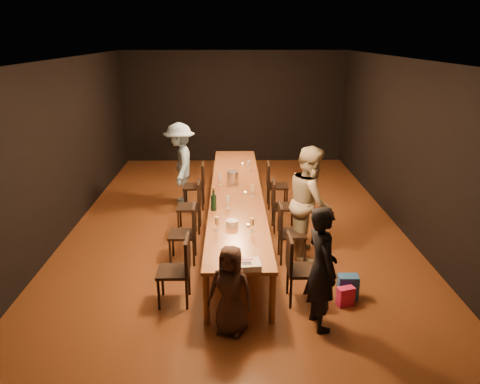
{
  "coord_description": "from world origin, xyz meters",
  "views": [
    {
      "loc": [
        -0.09,
        -7.85,
        3.38
      ],
      "look_at": [
        0.05,
        -0.79,
        1.0
      ],
      "focal_mm": 35.0,
      "sensor_mm": 36.0,
      "label": 1
    }
  ],
  "objects_px": {
    "woman_tan": "(310,202)",
    "birthday_cake": "(247,265)",
    "chair_right_0": "(304,269)",
    "plate_stack": "(232,224)",
    "chair_right_2": "(284,206)",
    "ice_bucket": "(233,177)",
    "champagne_bottle": "(214,199)",
    "chair_left_0": "(173,271)",
    "chair_right_3": "(277,185)",
    "child": "(231,290)",
    "chair_right_1": "(292,233)",
    "chair_left_1": "(182,233)",
    "woman_birthday": "(321,268)",
    "chair_left_2": "(189,206)",
    "chair_left_3": "(194,186)",
    "man_blue": "(180,164)",
    "table": "(236,194)"
  },
  "relations": [
    {
      "from": "chair_right_1",
      "to": "chair_left_3",
      "type": "bearing_deg",
      "value": -144.69
    },
    {
      "from": "chair_right_1",
      "to": "ice_bucket",
      "type": "relative_size",
      "value": 4.02
    },
    {
      "from": "chair_right_2",
      "to": "chair_left_0",
      "type": "bearing_deg",
      "value": -35.31
    },
    {
      "from": "birthday_cake",
      "to": "chair_left_3",
      "type": "bearing_deg",
      "value": 97.25
    },
    {
      "from": "chair_right_3",
      "to": "chair_right_1",
      "type": "bearing_deg",
      "value": -0.0
    },
    {
      "from": "chair_right_3",
      "to": "ice_bucket",
      "type": "xyz_separation_m",
      "value": [
        -0.91,
        -0.74,
        0.4
      ]
    },
    {
      "from": "chair_right_2",
      "to": "man_blue",
      "type": "bearing_deg",
      "value": -127.31
    },
    {
      "from": "chair_right_0",
      "to": "plate_stack",
      "type": "height_order",
      "value": "chair_right_0"
    },
    {
      "from": "chair_left_2",
      "to": "birthday_cake",
      "type": "distance_m",
      "value": 3.04
    },
    {
      "from": "chair_right_0",
      "to": "champagne_bottle",
      "type": "xyz_separation_m",
      "value": [
        -1.22,
        1.46,
        0.47
      ]
    },
    {
      "from": "chair_right_2",
      "to": "ice_bucket",
      "type": "distance_m",
      "value": 1.1
    },
    {
      "from": "chair_left_2",
      "to": "champagne_bottle",
      "type": "height_order",
      "value": "champagne_bottle"
    },
    {
      "from": "woman_tan",
      "to": "child",
      "type": "height_order",
      "value": "woman_tan"
    },
    {
      "from": "chair_left_1",
      "to": "woman_birthday",
      "type": "height_order",
      "value": "woman_birthday"
    },
    {
      "from": "woman_birthday",
      "to": "plate_stack",
      "type": "bearing_deg",
      "value": 24.22
    },
    {
      "from": "chair_right_2",
      "to": "chair_left_2",
      "type": "xyz_separation_m",
      "value": [
        -1.7,
        0.0,
        0.0
      ]
    },
    {
      "from": "chair_right_1",
      "to": "plate_stack",
      "type": "bearing_deg",
      "value": -65.58
    },
    {
      "from": "table",
      "to": "woman_birthday",
      "type": "distance_m",
      "value": 3.11
    },
    {
      "from": "chair_right_1",
      "to": "chair_left_3",
      "type": "distance_m",
      "value": 2.94
    },
    {
      "from": "table",
      "to": "chair_right_1",
      "type": "height_order",
      "value": "chair_right_1"
    },
    {
      "from": "child",
      "to": "table",
      "type": "bearing_deg",
      "value": 107.71
    },
    {
      "from": "chair_left_2",
      "to": "woman_tan",
      "type": "bearing_deg",
      "value": -115.96
    },
    {
      "from": "champagne_bottle",
      "to": "birthday_cake",
      "type": "bearing_deg",
      "value": -76.66
    },
    {
      "from": "birthday_cake",
      "to": "chair_left_0",
      "type": "bearing_deg",
      "value": 147.53
    },
    {
      "from": "chair_right_3",
      "to": "child",
      "type": "height_order",
      "value": "child"
    },
    {
      "from": "woman_tan",
      "to": "birthday_cake",
      "type": "relative_size",
      "value": 5.18
    },
    {
      "from": "woman_birthday",
      "to": "champagne_bottle",
      "type": "xyz_separation_m",
      "value": [
        -1.33,
        2.02,
        0.17
      ]
    },
    {
      "from": "chair_left_1",
      "to": "champagne_bottle",
      "type": "relative_size",
      "value": 2.45
    },
    {
      "from": "woman_tan",
      "to": "birthday_cake",
      "type": "bearing_deg",
      "value": 155.27
    },
    {
      "from": "child",
      "to": "chair_left_0",
      "type": "bearing_deg",
      "value": 158.29
    },
    {
      "from": "chair_left_3",
      "to": "man_blue",
      "type": "height_order",
      "value": "man_blue"
    },
    {
      "from": "chair_left_2",
      "to": "woman_tan",
      "type": "relative_size",
      "value": 0.52
    },
    {
      "from": "chair_right_0",
      "to": "chair_right_3",
      "type": "distance_m",
      "value": 3.6
    },
    {
      "from": "woman_tan",
      "to": "champagne_bottle",
      "type": "xyz_separation_m",
      "value": [
        -1.52,
        0.03,
        0.05
      ]
    },
    {
      "from": "champagne_bottle",
      "to": "chair_right_0",
      "type": "bearing_deg",
      "value": -50.09
    },
    {
      "from": "child",
      "to": "man_blue",
      "type": "bearing_deg",
      "value": 122.52
    },
    {
      "from": "chair_left_1",
      "to": "man_blue",
      "type": "xyz_separation_m",
      "value": [
        -0.3,
        2.72,
        0.38
      ]
    },
    {
      "from": "chair_right_0",
      "to": "man_blue",
      "type": "height_order",
      "value": "man_blue"
    },
    {
      "from": "chair_right_0",
      "to": "woman_birthday",
      "type": "bearing_deg",
      "value": 11.7
    },
    {
      "from": "chair_right_2",
      "to": "chair_right_1",
      "type": "bearing_deg",
      "value": -0.0
    },
    {
      "from": "chair_left_0",
      "to": "plate_stack",
      "type": "bearing_deg",
      "value": -44.68
    },
    {
      "from": "birthday_cake",
      "to": "ice_bucket",
      "type": "bearing_deg",
      "value": 86.9
    },
    {
      "from": "chair_right_2",
      "to": "chair_right_3",
      "type": "xyz_separation_m",
      "value": [
        0.0,
        1.2,
        0.0
      ]
    },
    {
      "from": "child",
      "to": "birthday_cake",
      "type": "bearing_deg",
      "value": 63.34
    },
    {
      "from": "chair_right_0",
      "to": "champagne_bottle",
      "type": "distance_m",
      "value": 1.96
    },
    {
      "from": "plate_stack",
      "to": "chair_left_3",
      "type": "bearing_deg",
      "value": 105.22
    },
    {
      "from": "chair_right_1",
      "to": "ice_bucket",
      "type": "distance_m",
      "value": 1.94
    },
    {
      "from": "plate_stack",
      "to": "woman_tan",
      "type": "bearing_deg",
      "value": 27.8
    },
    {
      "from": "man_blue",
      "to": "plate_stack",
      "type": "bearing_deg",
      "value": 12.11
    },
    {
      "from": "table",
      "to": "chair_right_1",
      "type": "bearing_deg",
      "value": -54.69
    }
  ]
}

